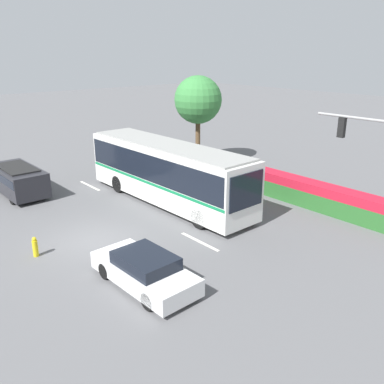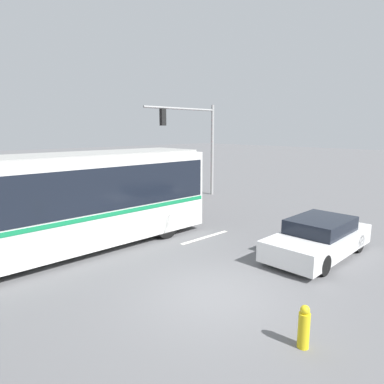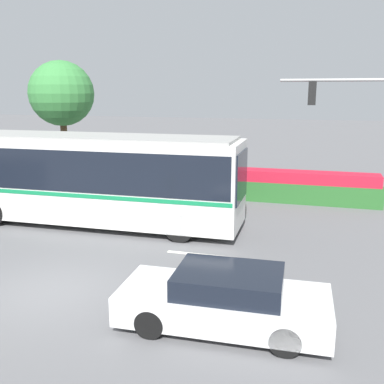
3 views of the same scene
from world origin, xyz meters
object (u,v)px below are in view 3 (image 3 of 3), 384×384
at_px(city_bus, 88,174).
at_px(traffic_light_pole, 380,121).
at_px(sedan_foreground, 225,300).
at_px(street_tree_left, 61,94).

distance_m(city_bus, traffic_light_pole, 11.17).
bearing_deg(city_bus, sedan_foreground, -43.88).
relative_size(sedan_foreground, street_tree_left, 0.69).
xyz_separation_m(city_bus, street_tree_left, (-4.98, 6.61, 2.80)).
xyz_separation_m(sedan_foreground, street_tree_left, (-11.34, 12.53, 4.08)).
relative_size(city_bus, sedan_foreground, 2.59).
bearing_deg(sedan_foreground, traffic_light_pole, -113.45).
height_order(city_bus, sedan_foreground, city_bus).
bearing_deg(traffic_light_pole, sedan_foreground, 68.43).
relative_size(sedan_foreground, traffic_light_pole, 0.79).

